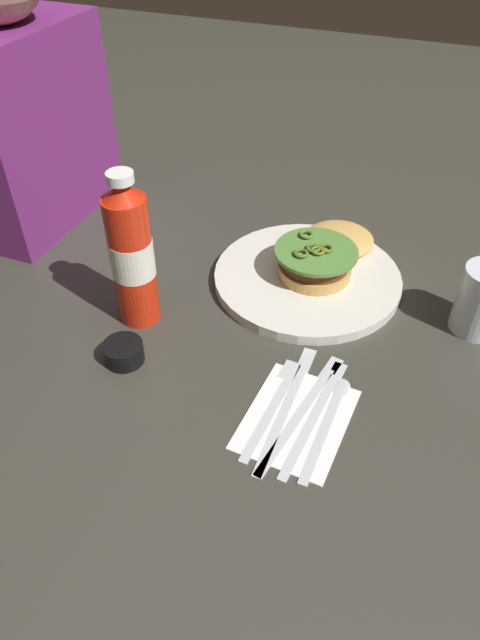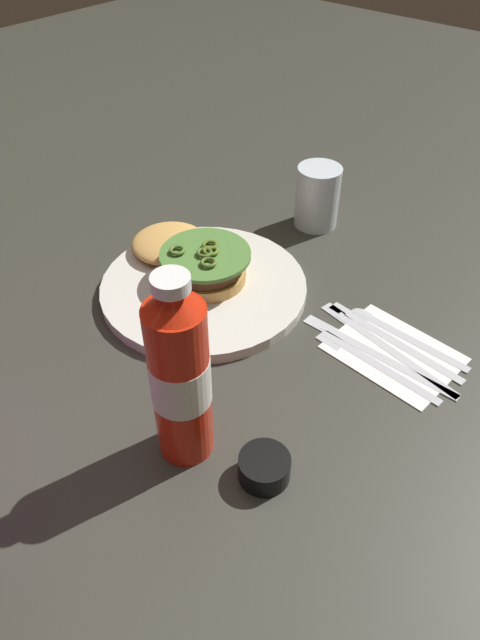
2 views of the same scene
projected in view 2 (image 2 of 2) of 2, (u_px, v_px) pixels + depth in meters
name	position (u px, v px, depth m)	size (l,w,h in m)	color
ground_plane	(253.00, 298.00, 0.82)	(3.00, 3.00, 0.00)	#34332C
dinner_plate	(204.00, 287.00, 0.83)	(0.30, 0.30, 0.02)	silver
burger_sandwich	(192.00, 257.00, 0.84)	(0.22, 0.14, 0.05)	tan
ketchup_bottle	(180.00, 377.00, 0.56)	(0.06, 0.06, 0.23)	red
water_glass	(317.00, 197.00, 0.94)	(0.07, 0.07, 0.10)	silver
condiment_cup	(264.00, 467.00, 0.60)	(0.06, 0.06, 0.03)	black
napkin	(394.00, 353.00, 0.74)	(0.16, 0.12, 0.00)	white
spoon_utensil	(391.00, 327.00, 0.77)	(0.18, 0.03, 0.00)	silver
table_knife	(385.00, 334.00, 0.76)	(0.21, 0.03, 0.00)	silver
steak_knife	(378.00, 339.00, 0.75)	(0.22, 0.05, 0.00)	silver
butter_knife	(368.00, 348.00, 0.74)	(0.22, 0.02, 0.00)	silver
fork_utensil	(366.00, 358.00, 0.73)	(0.18, 0.03, 0.00)	silver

